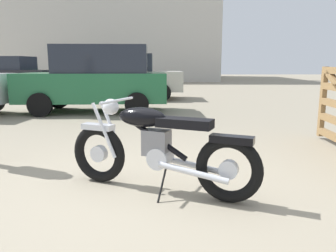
{
  "coord_description": "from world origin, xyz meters",
  "views": [
    {
      "loc": [
        0.07,
        -3.28,
        1.28
      ],
      "look_at": [
        0.22,
        0.96,
        0.49
      ],
      "focal_mm": 35.36,
      "sensor_mm": 36.0,
      "label": 1
    }
  ],
  "objects": [
    {
      "name": "dark_sedan_left",
      "position": [
        -2.85,
        15.43,
        0.92
      ],
      "size": [
        3.91,
        1.84,
        1.78
      ],
      "rotation": [
        0.0,
        0.0,
        -0.0
      ],
      "color": "black",
      "rests_on": "ground_plane"
    },
    {
      "name": "vintage_motorcycle",
      "position": [
        0.07,
        -0.03,
        0.45
      ],
      "size": [
        1.93,
        0.98,
        0.94
      ],
      "rotation": [
        0.0,
        0.0,
        2.7
      ],
      "color": "black",
      "rests_on": "ground_plane"
    },
    {
      "name": "blue_hatchback_right",
      "position": [
        -1.05,
        9.29,
        0.84
      ],
      "size": [
        4.21,
        1.94,
        1.67
      ],
      "rotation": [
        0.0,
        0.0,
        3.14
      ],
      "color": "black",
      "rests_on": "ground_plane"
    },
    {
      "name": "silver_sedan_mid",
      "position": [
        -1.53,
        5.82,
        0.92
      ],
      "size": [
        3.91,
        1.85,
        1.78
      ],
      "rotation": [
        0.0,
        0.0,
        3.15
      ],
      "color": "black",
      "rests_on": "ground_plane"
    },
    {
      "name": "industrial_building",
      "position": [
        -3.41,
        28.69,
        4.44
      ],
      "size": [
        18.55,
        15.24,
        17.84
      ],
      "rotation": [
        0.0,
        0.0,
        -0.06
      ],
      "color": "beige",
      "rests_on": "ground_plane"
    },
    {
      "name": "ground_plane",
      "position": [
        0.0,
        0.0,
        0.0
      ],
      "size": [
        80.0,
        80.0,
        0.0
      ],
      "primitive_type": "plane",
      "color": "gray"
    },
    {
      "name": "pale_sedan_back",
      "position": [
        -7.05,
        13.41,
        0.84
      ],
      "size": [
        4.44,
        2.49,
        1.67
      ],
      "rotation": [
        0.0,
        0.0,
        -0.18
      ],
      "color": "black",
      "rests_on": "ground_plane"
    }
  ]
}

